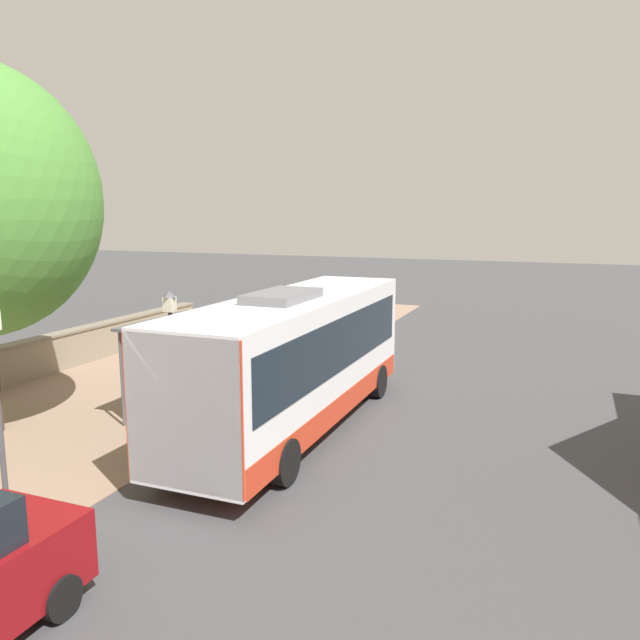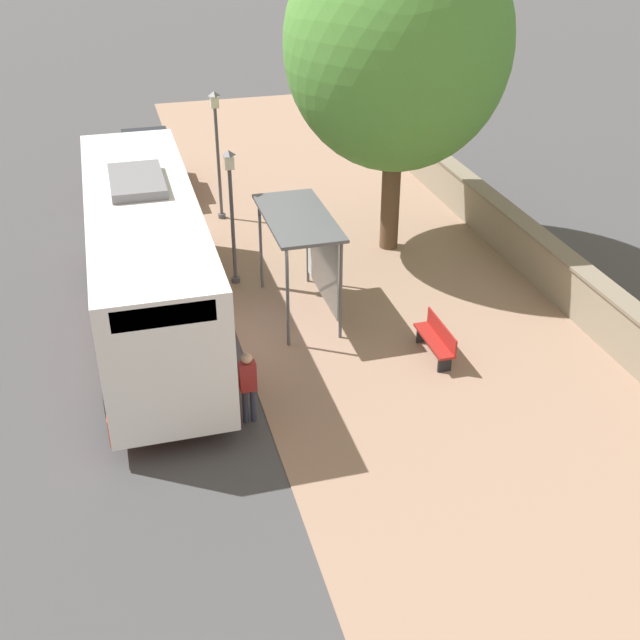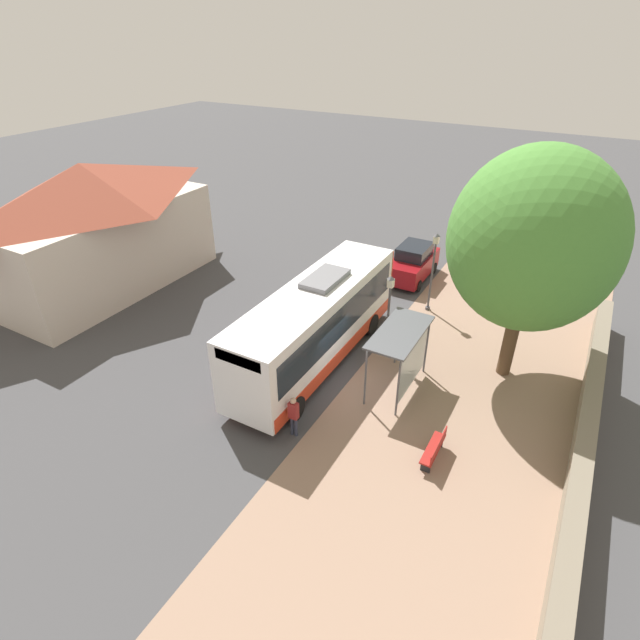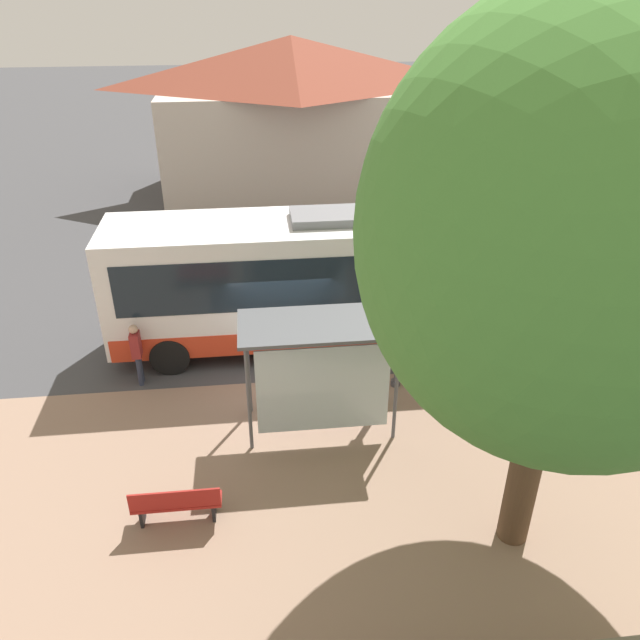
{
  "view_description": "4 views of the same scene",
  "coord_description": "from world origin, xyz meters",
  "px_view_note": "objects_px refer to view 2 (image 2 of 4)",
  "views": [
    {
      "loc": [
        8.29,
        -14.98,
        5.6
      ],
      "look_at": [
        1.54,
        1.82,
        2.47
      ],
      "focal_mm": 35.0,
      "sensor_mm": 36.0,
      "label": 1
    },
    {
      "loc": [
        2.48,
        16.83,
        10.16
      ],
      "look_at": [
        -1.62,
        1.9,
        1.22
      ],
      "focal_mm": 45.0,
      "sensor_mm": 36.0,
      "label": 2
    },
    {
      "loc": [
        -6.87,
        14.48,
        12.65
      ],
      "look_at": [
        1.84,
        -0.98,
        1.94
      ],
      "focal_mm": 28.0,
      "sensor_mm": 36.0,
      "label": 3
    },
    {
      "loc": [
        -12.87,
        0.54,
        9.05
      ],
      "look_at": [
        0.7,
        -0.98,
        1.33
      ],
      "focal_mm": 35.0,
      "sensor_mm": 36.0,
      "label": 4
    }
  ],
  "objects_px": {
    "bus": "(147,260)",
    "parked_car_behind_bus": "(149,166)",
    "street_lamp_far": "(217,145)",
    "street_lamp_near": "(232,206)",
    "bench": "(436,339)",
    "pedestrian": "(248,382)",
    "shade_tree": "(398,45)",
    "bus_shelter": "(304,233)"
  },
  "relations": [
    {
      "from": "bench",
      "to": "parked_car_behind_bus",
      "type": "distance_m",
      "value": 13.72
    },
    {
      "from": "bus",
      "to": "parked_car_behind_bus",
      "type": "bearing_deg",
      "value": -94.52
    },
    {
      "from": "street_lamp_near",
      "to": "shade_tree",
      "type": "xyz_separation_m",
      "value": [
        -4.84,
        -1.1,
        3.61
      ]
    },
    {
      "from": "parked_car_behind_bus",
      "to": "pedestrian",
      "type": "bearing_deg",
      "value": 93.29
    },
    {
      "from": "street_lamp_far",
      "to": "parked_car_behind_bus",
      "type": "distance_m",
      "value": 3.88
    },
    {
      "from": "shade_tree",
      "to": "pedestrian",
      "type": "bearing_deg",
      "value": 52.47
    },
    {
      "from": "street_lamp_far",
      "to": "bus",
      "type": "bearing_deg",
      "value": 67.39
    },
    {
      "from": "pedestrian",
      "to": "shade_tree",
      "type": "xyz_separation_m",
      "value": [
        -5.67,
        -7.38,
        4.89
      ]
    },
    {
      "from": "bus_shelter",
      "to": "bench",
      "type": "relative_size",
      "value": 2.07
    },
    {
      "from": "bus_shelter",
      "to": "bus",
      "type": "bearing_deg",
      "value": -0.76
    },
    {
      "from": "bus",
      "to": "pedestrian",
      "type": "height_order",
      "value": "bus"
    },
    {
      "from": "pedestrian",
      "to": "parked_car_behind_bus",
      "type": "xyz_separation_m",
      "value": [
        0.8,
        -13.88,
        -0.01
      ]
    },
    {
      "from": "street_lamp_near",
      "to": "parked_car_behind_bus",
      "type": "distance_m",
      "value": 7.88
    },
    {
      "from": "street_lamp_far",
      "to": "shade_tree",
      "type": "bearing_deg",
      "value": 141.78
    },
    {
      "from": "pedestrian",
      "to": "street_lamp_near",
      "type": "bearing_deg",
      "value": -97.49
    },
    {
      "from": "pedestrian",
      "to": "parked_car_behind_bus",
      "type": "bearing_deg",
      "value": -86.71
    },
    {
      "from": "bench",
      "to": "street_lamp_near",
      "type": "xyz_separation_m",
      "value": [
        3.85,
        -4.97,
        1.78
      ]
    },
    {
      "from": "street_lamp_far",
      "to": "shade_tree",
      "type": "xyz_separation_m",
      "value": [
        -4.47,
        3.52,
        3.42
      ]
    },
    {
      "from": "bus",
      "to": "bench",
      "type": "relative_size",
      "value": 6.21
    },
    {
      "from": "street_lamp_far",
      "to": "parked_car_behind_bus",
      "type": "height_order",
      "value": "street_lamp_far"
    },
    {
      "from": "bus",
      "to": "parked_car_behind_bus",
      "type": "distance_m",
      "value": 9.66
    },
    {
      "from": "bench",
      "to": "street_lamp_far",
      "type": "distance_m",
      "value": 10.39
    },
    {
      "from": "pedestrian",
      "to": "street_lamp_far",
      "type": "relative_size",
      "value": 0.41
    },
    {
      "from": "bus",
      "to": "bus_shelter",
      "type": "bearing_deg",
      "value": 179.24
    },
    {
      "from": "bus",
      "to": "street_lamp_far",
      "type": "xyz_separation_m",
      "value": [
        -2.75,
        -6.6,
        0.52
      ]
    },
    {
      "from": "shade_tree",
      "to": "bus_shelter",
      "type": "bearing_deg",
      "value": 42.7
    },
    {
      "from": "bus_shelter",
      "to": "pedestrian",
      "type": "distance_m",
      "value": 4.96
    },
    {
      "from": "bus",
      "to": "parked_car_behind_bus",
      "type": "xyz_separation_m",
      "value": [
        -0.76,
        -9.58,
        -0.96
      ]
    },
    {
      "from": "bus",
      "to": "street_lamp_far",
      "type": "relative_size",
      "value": 2.49
    },
    {
      "from": "bus",
      "to": "street_lamp_near",
      "type": "relative_size",
      "value": 2.71
    },
    {
      "from": "bus_shelter",
      "to": "parked_car_behind_bus",
      "type": "xyz_separation_m",
      "value": [
        3.07,
        -9.64,
        -1.22
      ]
    },
    {
      "from": "bus",
      "to": "street_lamp_near",
      "type": "height_order",
      "value": "street_lamp_near"
    },
    {
      "from": "bus",
      "to": "street_lamp_far",
      "type": "bearing_deg",
      "value": -112.61
    },
    {
      "from": "bus",
      "to": "bench",
      "type": "bearing_deg",
      "value": 154.34
    },
    {
      "from": "bench",
      "to": "bus",
      "type": "bearing_deg",
      "value": -25.66
    },
    {
      "from": "shade_tree",
      "to": "street_lamp_near",
      "type": "bearing_deg",
      "value": 12.82
    },
    {
      "from": "shade_tree",
      "to": "street_lamp_far",
      "type": "bearing_deg",
      "value": -38.22
    },
    {
      "from": "bench",
      "to": "parked_car_behind_bus",
      "type": "bearing_deg",
      "value": -66.5
    },
    {
      "from": "pedestrian",
      "to": "bench",
      "type": "distance_m",
      "value": 4.88
    },
    {
      "from": "street_lamp_far",
      "to": "parked_car_behind_bus",
      "type": "bearing_deg",
      "value": -56.29
    },
    {
      "from": "parked_car_behind_bus",
      "to": "bench",
      "type": "bearing_deg",
      "value": 113.5
    },
    {
      "from": "bus",
      "to": "street_lamp_near",
      "type": "xyz_separation_m",
      "value": [
        -2.38,
        -1.98,
        0.33
      ]
    }
  ]
}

